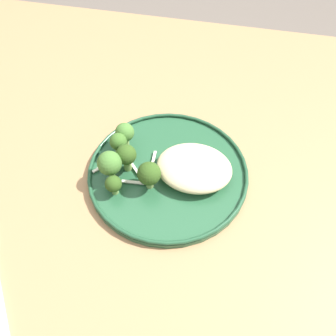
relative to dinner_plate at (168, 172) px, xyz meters
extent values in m
plane|color=#665B51|center=(0.03, 0.03, -0.75)|extent=(6.00, 6.00, 0.00)
cube|color=#9E754C|center=(0.03, 0.03, -0.03)|extent=(1.40, 1.00, 0.04)
cube|color=olive|center=(-0.61, 0.47, -0.40)|extent=(0.06, 0.06, 0.70)
cylinder|color=#235133|center=(0.00, 0.00, 0.00)|extent=(0.29, 0.29, 0.01)
torus|color=#204B2E|center=(0.00, 0.00, 0.01)|extent=(0.29, 0.29, 0.01)
ellipsoid|color=beige|center=(0.05, 0.00, 0.02)|extent=(0.13, 0.11, 0.04)
cylinder|color=#DBB77A|center=(0.07, 0.01, 0.01)|extent=(0.03, 0.03, 0.01)
cylinder|color=#8E774F|center=(0.07, 0.01, 0.02)|extent=(0.03, 0.03, 0.00)
cylinder|color=#E5C689|center=(0.04, 0.00, 0.01)|extent=(0.02, 0.02, 0.01)
cylinder|color=#958159|center=(0.04, 0.00, 0.02)|extent=(0.02, 0.02, 0.00)
cylinder|color=beige|center=(0.09, 0.03, 0.01)|extent=(0.03, 0.03, 0.01)
cylinder|color=#988766|center=(0.09, 0.03, 0.02)|extent=(0.03, 0.03, 0.00)
cylinder|color=#DBB77A|center=(0.02, 0.04, 0.01)|extent=(0.03, 0.03, 0.01)
cylinder|color=#8E774F|center=(0.02, 0.04, 0.02)|extent=(0.03, 0.03, 0.00)
cylinder|color=#7A994C|center=(-0.08, -0.06, 0.01)|extent=(0.02, 0.02, 0.02)
sphere|color=#2D4C19|center=(-0.08, -0.06, 0.03)|extent=(0.03, 0.03, 0.03)
cylinder|color=#7A994C|center=(-0.09, -0.03, 0.01)|extent=(0.02, 0.02, 0.03)
sphere|color=#42702D|center=(-0.09, -0.03, 0.04)|extent=(0.04, 0.04, 0.04)
cylinder|color=#89A356|center=(-0.02, -0.04, 0.01)|extent=(0.02, 0.02, 0.02)
sphere|color=#2D4C19|center=(-0.02, -0.04, 0.04)|extent=(0.04, 0.04, 0.04)
cylinder|color=#7A994C|center=(-0.09, 0.02, 0.02)|extent=(0.02, 0.02, 0.03)
sphere|color=#386023|center=(-0.09, 0.02, 0.04)|extent=(0.03, 0.03, 0.03)
cylinder|color=#89A356|center=(-0.09, 0.04, 0.01)|extent=(0.01, 0.01, 0.02)
sphere|color=#42702D|center=(-0.09, 0.04, 0.04)|extent=(0.04, 0.04, 0.04)
cylinder|color=#7A994C|center=(-0.07, -0.01, 0.01)|extent=(0.02, 0.02, 0.03)
sphere|color=#2D4C19|center=(-0.07, -0.01, 0.04)|extent=(0.04, 0.04, 0.04)
cube|color=silver|center=(-0.03, 0.02, 0.01)|extent=(0.01, 0.04, 0.00)
cube|color=silver|center=(-0.06, -0.01, 0.01)|extent=(0.03, 0.03, 0.00)
cube|color=silver|center=(-0.05, -0.04, 0.01)|extent=(0.05, 0.01, 0.00)
cube|color=silver|center=(-0.11, -0.01, 0.01)|extent=(0.04, 0.05, 0.00)
camera|label=1|loc=(0.08, -0.35, 0.49)|focal=35.91mm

